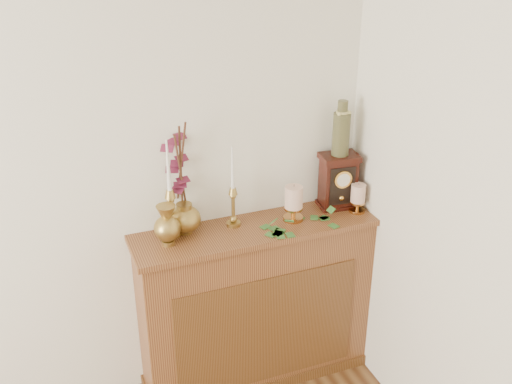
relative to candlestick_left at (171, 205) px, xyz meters
name	(u,v)px	position (x,y,z in m)	size (l,w,h in m)	color
console_shelf	(256,309)	(0.40, -0.07, -0.65)	(1.24, 0.34, 0.93)	brown
candlestick_left	(171,205)	(0.00, 0.00, 0.00)	(0.08, 0.08, 0.48)	#B08D46
candlestick_center	(233,201)	(0.30, -0.02, -0.02)	(0.07, 0.07, 0.41)	#B08D46
bud_vase	(167,226)	(-0.04, -0.08, -0.06)	(0.12, 0.12, 0.20)	#B08D46
ginger_jar	(179,181)	(0.06, 0.04, 0.10)	(0.23, 0.25, 0.57)	#B08D46
pillar_candle_left	(294,202)	(0.60, -0.07, -0.06)	(0.10, 0.10, 0.19)	#B67E3F
pillar_candle_right	(358,197)	(0.94, -0.11, -0.07)	(0.08, 0.08, 0.16)	#B67E3F
ivy_garland	(294,226)	(0.56, -0.15, -0.15)	(0.38, 0.17, 0.08)	#326727
mantel_clock	(338,181)	(0.88, -0.02, -0.02)	(0.21, 0.16, 0.29)	#39110B
ceramic_vase	(341,131)	(0.88, -0.01, 0.26)	(0.09, 0.09, 0.28)	#1B3727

